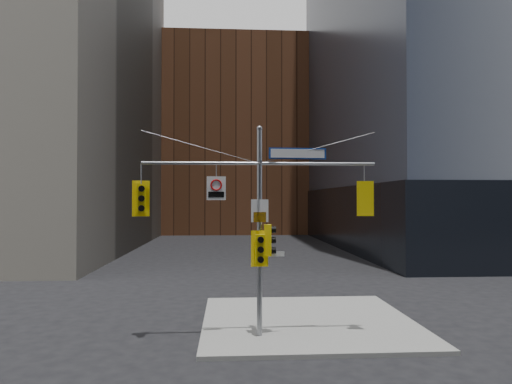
{
  "coord_description": "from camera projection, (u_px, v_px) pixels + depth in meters",
  "views": [
    {
      "loc": [
        -1.08,
        -13.53,
        4.75
      ],
      "look_at": [
        -0.12,
        2.0,
        5.02
      ],
      "focal_mm": 32.0,
      "sensor_mm": 36.0,
      "label": 1
    }
  ],
  "objects": [
    {
      "name": "regulatory_sign_pole",
      "position": [
        260.0,
        211.0,
        15.43
      ],
      "size": [
        0.59,
        0.09,
        0.77
      ],
      "rotation": [
        0.0,
        0.0,
        0.1
      ],
      "color": "silver",
      "rests_on": "ground"
    },
    {
      "name": "street_sign_blade",
      "position": [
        298.0,
        153.0,
        15.67
      ],
      "size": [
        2.0,
        0.17,
        0.39
      ],
      "rotation": [
        0.0,
        0.0,
        0.06
      ],
      "color": "navy",
      "rests_on": "ground"
    },
    {
      "name": "street_blade_ns",
      "position": [
        259.0,
        255.0,
        15.98
      ],
      "size": [
        0.05,
        0.67,
        0.13
      ],
      "rotation": [
        0.0,
        0.0,
        -0.03
      ],
      "color": "#145926",
      "rests_on": "ground"
    },
    {
      "name": "street_blade_ew",
      "position": [
        273.0,
        254.0,
        15.56
      ],
      "size": [
        0.81,
        0.05,
        0.16
      ],
      "rotation": [
        0.0,
        0.0,
        -0.03
      ],
      "color": "silver",
      "rests_on": "ground"
    },
    {
      "name": "traffic_light_east_arm",
      "position": [
        364.0,
        199.0,
        15.78
      ],
      "size": [
        0.57,
        0.48,
        1.2
      ],
      "rotation": [
        0.0,
        0.0,
        3.03
      ],
      "color": "yellow",
      "rests_on": "ground"
    },
    {
      "name": "podium_ne",
      "position": [
        509.0,
        217.0,
        47.2
      ],
      "size": [
        36.4,
        36.4,
        6.0
      ],
      "primitive_type": "cube",
      "color": "black",
      "rests_on": "ground"
    },
    {
      "name": "traffic_light_pole_front",
      "position": [
        260.0,
        249.0,
        15.26
      ],
      "size": [
        0.58,
        0.46,
        1.22
      ],
      "rotation": [
        0.0,
        0.0,
        0.03
      ],
      "color": "yellow",
      "rests_on": "ground"
    },
    {
      "name": "ground",
      "position": [
        264.0,
        360.0,
        13.48
      ],
      "size": [
        160.0,
        160.0,
        0.0
      ],
      "primitive_type": "plane",
      "color": "black",
      "rests_on": "ground"
    },
    {
      "name": "regulatory_sign_arm",
      "position": [
        216.0,
        187.0,
        15.45
      ],
      "size": [
        0.65,
        0.12,
        0.81
      ],
      "rotation": [
        0.0,
        0.0,
        0.1
      ],
      "color": "silver",
      "rests_on": "ground"
    },
    {
      "name": "traffic_light_pole_side",
      "position": [
        269.0,
        240.0,
        15.55
      ],
      "size": [
        0.42,
        0.35,
        1.06
      ],
      "rotation": [
        0.0,
        0.0,
        1.53
      ],
      "color": "yellow",
      "rests_on": "ground"
    },
    {
      "name": "sidewalk_corner",
      "position": [
        308.0,
        321.0,
        17.6
      ],
      "size": [
        8.0,
        8.0,
        0.15
      ],
      "primitive_type": "cube",
      "color": "gray",
      "rests_on": "ground"
    },
    {
      "name": "traffic_light_west_arm",
      "position": [
        141.0,
        198.0,
        15.32
      ],
      "size": [
        0.57,
        0.53,
        1.22
      ],
      "rotation": [
        0.0,
        0.0,
        0.24
      ],
      "color": "yellow",
      "rests_on": "ground"
    },
    {
      "name": "signal_assembly",
      "position": [
        260.0,
        210.0,
        15.55
      ],
      "size": [
        8.0,
        0.8,
        7.3
      ],
      "color": "gray",
      "rests_on": "ground"
    },
    {
      "name": "brick_midrise",
      "position": [
        235.0,
        141.0,
        71.61
      ],
      "size": [
        26.0,
        20.0,
        28.0
      ],
      "primitive_type": "cube",
      "color": "brown",
      "rests_on": "ground"
    }
  ]
}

